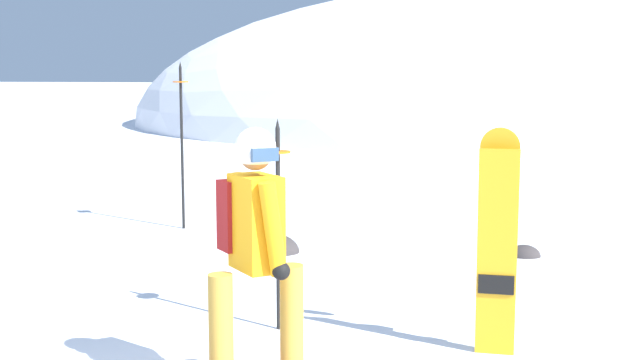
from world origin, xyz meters
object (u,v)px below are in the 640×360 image
spare_snowboard (497,242)px  rock_small (274,252)px  snowboarder_main (254,256)px  piste_marker_far (278,210)px  piste_marker_near (182,135)px  rock_mid (524,256)px

spare_snowboard → rock_small: size_ratio=2.77×
snowboarder_main → spare_snowboard: bearing=38.4°
spare_snowboard → piste_marker_far: bearing=171.2°
snowboarder_main → piste_marker_far: size_ratio=1.02×
piste_marker_near → rock_mid: piste_marker_near is taller
piste_marker_near → spare_snowboard: bearing=-45.1°
snowboarder_main → piste_marker_far: (-0.24, 1.41, 0.05)m
piste_marker_near → piste_marker_far: piste_marker_near is taller
snowboarder_main → rock_small: snowboarder_main is taller
spare_snowboard → rock_small: (-2.51, 2.97, -0.84)m
piste_marker_far → rock_small: size_ratio=2.82×
piste_marker_near → piste_marker_far: (2.37, -3.81, -0.27)m
rock_small → rock_mid: bearing=8.4°
snowboarder_main → piste_marker_near: 5.84m
piste_marker_far → snowboarder_main: bearing=-80.1°
rock_mid → rock_small: size_ratio=0.61×
piste_marker_near → rock_small: bearing=-35.5°
spare_snowboard → piste_marker_near: piste_marker_near is taller
spare_snowboard → piste_marker_near: 5.76m
piste_marker_near → rock_mid: (4.34, -0.69, -1.23)m
snowboarder_main → spare_snowboard: snowboarder_main is taller
snowboarder_main → rock_mid: bearing=69.2°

